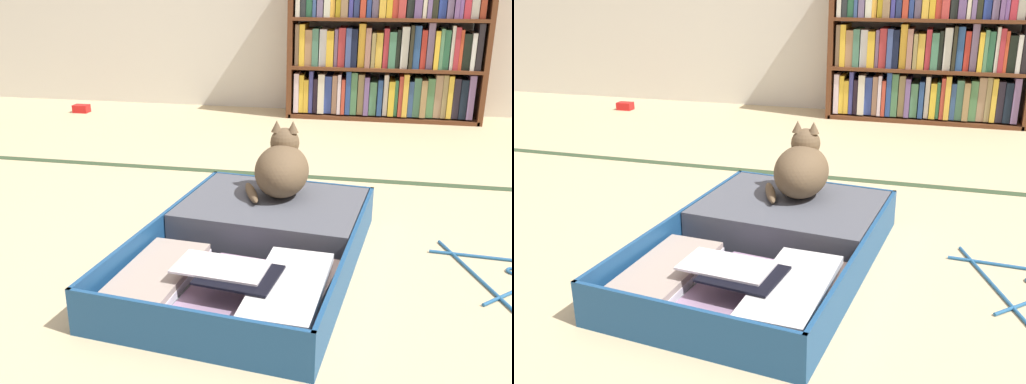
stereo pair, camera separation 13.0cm
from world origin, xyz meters
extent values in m
plane|color=#CEB98B|center=(0.00, 0.00, 0.00)|extent=(10.00, 10.00, 0.00)
cube|color=#32472C|center=(0.00, 0.95, 0.00)|extent=(4.80, 0.05, 0.00)
cube|color=brown|center=(-0.20, 2.24, 0.46)|extent=(0.03, 0.28, 0.92)
cube|color=brown|center=(0.95, 2.24, 0.46)|extent=(0.03, 0.28, 0.92)
cube|color=brown|center=(0.38, 2.24, 0.01)|extent=(1.15, 0.28, 0.02)
cube|color=brown|center=(0.38, 2.24, 0.31)|extent=(1.12, 0.28, 0.02)
cube|color=silver|center=(-0.16, 2.24, 0.16)|extent=(0.03, 0.23, 0.24)
cube|color=yellow|center=(-0.12, 2.25, 0.15)|extent=(0.03, 0.23, 0.23)
cube|color=gold|center=(-0.09, 2.25, 0.14)|extent=(0.03, 0.23, 0.20)
cube|color=#3A3E8B|center=(-0.06, 2.25, 0.16)|extent=(0.02, 0.23, 0.26)
cube|color=black|center=(-0.04, 2.24, 0.14)|extent=(0.02, 0.23, 0.21)
cube|color=beige|center=(0.00, 2.23, 0.16)|extent=(0.04, 0.23, 0.24)
cube|color=#2F4397|center=(0.04, 2.25, 0.15)|extent=(0.04, 0.23, 0.23)
cube|color=#A1775F|center=(0.08, 2.24, 0.15)|extent=(0.03, 0.23, 0.24)
cube|color=silver|center=(0.11, 2.23, 0.16)|extent=(0.02, 0.23, 0.24)
cube|color=#BD4230|center=(0.14, 2.23, 0.14)|extent=(0.02, 0.23, 0.21)
cube|color=#27458A|center=(0.17, 2.24, 0.17)|extent=(0.03, 0.23, 0.26)
cube|color=#45784E|center=(0.20, 2.24, 0.16)|extent=(0.04, 0.23, 0.26)
cube|color=#998455|center=(0.24, 2.25, 0.16)|extent=(0.04, 0.23, 0.25)
cube|color=slate|center=(0.28, 2.23, 0.15)|extent=(0.03, 0.23, 0.23)
cube|color=#4A8259|center=(0.32, 2.25, 0.14)|extent=(0.04, 0.23, 0.20)
cube|color=navy|center=(0.36, 2.24, 0.14)|extent=(0.03, 0.23, 0.22)
cube|color=beige|center=(0.39, 2.25, 0.16)|extent=(0.03, 0.23, 0.25)
cube|color=gold|center=(0.43, 2.24, 0.14)|extent=(0.04, 0.23, 0.21)
cube|color=#398B5D|center=(0.46, 2.25, 0.14)|extent=(0.02, 0.23, 0.22)
cube|color=#B43F31|center=(0.48, 2.24, 0.16)|extent=(0.02, 0.23, 0.24)
cube|color=gold|center=(0.51, 2.23, 0.16)|extent=(0.03, 0.23, 0.26)
cube|color=#2E4C80|center=(0.54, 2.24, 0.14)|extent=(0.03, 0.23, 0.21)
cube|color=#44785C|center=(0.58, 2.25, 0.15)|extent=(0.04, 0.23, 0.24)
cube|color=#9E8050|center=(0.62, 2.23, 0.15)|extent=(0.03, 0.23, 0.22)
cube|color=#4A7F4D|center=(0.66, 2.25, 0.15)|extent=(0.04, 0.23, 0.24)
cube|color=#A28261|center=(0.70, 2.25, 0.16)|extent=(0.04, 0.23, 0.26)
cube|color=#988655|center=(0.74, 2.25, 0.16)|extent=(0.03, 0.23, 0.26)
cube|color=gold|center=(0.77, 2.24, 0.16)|extent=(0.03, 0.23, 0.25)
cube|color=#25212E|center=(0.81, 2.25, 0.15)|extent=(0.04, 0.23, 0.24)
cube|color=black|center=(0.85, 2.24, 0.15)|extent=(0.04, 0.23, 0.23)
cube|color=slate|center=(0.89, 2.23, 0.16)|extent=(0.04, 0.23, 0.26)
cube|color=brown|center=(0.38, 2.24, 0.60)|extent=(1.12, 0.28, 0.02)
cube|color=#907659|center=(-0.16, 2.25, 0.45)|extent=(0.02, 0.23, 0.25)
cube|color=yellow|center=(-0.13, 2.24, 0.45)|extent=(0.03, 0.23, 0.25)
cube|color=#A07754|center=(-0.09, 2.24, 0.43)|extent=(0.04, 0.23, 0.22)
cube|color=#457A61|center=(-0.05, 2.24, 0.44)|extent=(0.04, 0.23, 0.22)
cube|color=silver|center=(0.00, 2.25, 0.43)|extent=(0.04, 0.23, 0.22)
cube|color=gold|center=(0.04, 2.24, 0.43)|extent=(0.04, 0.23, 0.21)
cube|color=slate|center=(0.08, 2.25, 0.43)|extent=(0.02, 0.23, 0.22)
cube|color=#AC3235|center=(0.11, 2.24, 0.44)|extent=(0.04, 0.23, 0.23)
cube|color=#3B4E8B|center=(0.15, 2.24, 0.44)|extent=(0.03, 0.23, 0.23)
cube|color=black|center=(0.19, 2.24, 0.44)|extent=(0.03, 0.23, 0.22)
cube|color=gold|center=(0.23, 2.25, 0.45)|extent=(0.04, 0.23, 0.25)
cube|color=#A06F5F|center=(0.27, 2.23, 0.44)|extent=(0.03, 0.23, 0.23)
cube|color=#94824B|center=(0.30, 2.23, 0.43)|extent=(0.02, 0.23, 0.21)
cube|color=gold|center=(0.34, 2.25, 0.43)|extent=(0.04, 0.23, 0.20)
cube|color=#AB2D37|center=(0.38, 2.25, 0.44)|extent=(0.03, 0.23, 0.23)
cube|color=#437E5F|center=(0.41, 2.24, 0.43)|extent=(0.04, 0.23, 0.21)
cube|color=black|center=(0.45, 2.25, 0.44)|extent=(0.02, 0.23, 0.22)
cube|color=silver|center=(0.48, 2.24, 0.44)|extent=(0.04, 0.23, 0.24)
cube|color=#29281C|center=(0.52, 2.23, 0.45)|extent=(0.02, 0.23, 0.25)
cube|color=#2A508C|center=(0.55, 2.25, 0.45)|extent=(0.04, 0.23, 0.25)
cube|color=#B93026|center=(0.59, 2.25, 0.44)|extent=(0.03, 0.23, 0.22)
cube|color=slate|center=(0.63, 2.25, 0.46)|extent=(0.04, 0.23, 0.26)
cube|color=yellow|center=(0.67, 2.23, 0.43)|extent=(0.03, 0.23, 0.22)
cube|color=#4C835A|center=(0.69, 2.23, 0.44)|extent=(0.02, 0.23, 0.23)
cube|color=#337352|center=(0.72, 2.25, 0.44)|extent=(0.03, 0.23, 0.23)
cube|color=silver|center=(0.75, 2.24, 0.45)|extent=(0.02, 0.23, 0.25)
cube|color=#AC2D36|center=(0.78, 2.24, 0.45)|extent=(0.03, 0.23, 0.24)
cube|color=#C34426|center=(0.80, 2.24, 0.44)|extent=(0.02, 0.23, 0.23)
cube|color=black|center=(0.84, 2.25, 0.43)|extent=(0.04, 0.23, 0.21)
cube|color=silver|center=(0.87, 2.24, 0.43)|extent=(0.02, 0.23, 0.21)
cube|color=#242127|center=(0.90, 2.23, 0.46)|extent=(0.03, 0.23, 0.27)
cube|color=navy|center=(-0.04, -0.18, 0.01)|extent=(0.66, 0.55, 0.01)
cube|color=navy|center=(-0.06, -0.42, 0.06)|extent=(0.60, 0.08, 0.13)
cube|color=navy|center=(-0.33, -0.15, 0.06)|extent=(0.07, 0.48, 0.13)
cube|color=navy|center=(0.26, -0.22, 0.06)|extent=(0.07, 0.48, 0.13)
cube|color=#4E4B5E|center=(-0.04, -0.18, 0.02)|extent=(0.63, 0.52, 0.01)
cube|color=navy|center=(0.02, 0.29, 0.01)|extent=(0.66, 0.55, 0.01)
cube|color=navy|center=(0.04, 0.53, 0.06)|extent=(0.60, 0.08, 0.13)
cube|color=navy|center=(-0.28, 0.33, 0.06)|extent=(0.07, 0.48, 0.13)
cube|color=navy|center=(0.31, 0.26, 0.06)|extent=(0.07, 0.48, 0.13)
cube|color=#4E4B5E|center=(0.02, 0.29, 0.02)|extent=(0.63, 0.52, 0.01)
cylinder|color=black|center=(-0.01, 0.06, 0.02)|extent=(0.59, 0.08, 0.02)
cube|color=slate|center=(-0.22, -0.17, 0.03)|extent=(0.22, 0.42, 0.02)
cube|color=silver|center=(-0.22, -0.16, 0.05)|extent=(0.20, 0.39, 0.02)
cube|color=#A9978A|center=(-0.22, -0.17, 0.07)|extent=(0.20, 0.40, 0.02)
cube|color=silver|center=(-0.04, -0.18, 0.03)|extent=(0.22, 0.39, 0.02)
cube|color=#9D7C9D|center=(-0.04, -0.19, 0.04)|extent=(0.23, 0.43, 0.02)
cube|color=#79765A|center=(0.15, -0.20, 0.03)|extent=(0.23, 0.41, 0.02)
cube|color=#9F7292|center=(0.15, -0.20, 0.05)|extent=(0.23, 0.42, 0.02)
cube|color=tan|center=(0.15, -0.20, 0.07)|extent=(0.23, 0.42, 0.02)
cube|color=silver|center=(0.14, -0.21, 0.09)|extent=(0.20, 0.39, 0.02)
cube|color=white|center=(-0.04, -0.18, 0.12)|extent=(0.25, 0.16, 0.01)
cube|color=black|center=(0.02, -0.21, 0.11)|extent=(0.22, 0.19, 0.01)
cube|color=#4F535C|center=(0.02, 0.29, 0.07)|extent=(0.62, 0.51, 0.11)
torus|color=white|center=(-0.06, 0.27, 0.12)|extent=(0.11, 0.11, 0.01)
cylinder|color=black|center=(-0.12, 0.53, 0.06)|extent=(0.02, 0.02, 0.11)
cylinder|color=black|center=(0.21, 0.50, 0.06)|extent=(0.02, 0.02, 0.11)
cube|color=yellow|center=(-0.22, -0.39, 0.09)|extent=(0.03, 0.01, 0.03)
cube|color=white|center=(-0.23, -0.39, 0.08)|extent=(0.03, 0.01, 0.02)
cube|color=white|center=(-0.22, -0.39, 0.10)|extent=(0.03, 0.01, 0.02)
ellipsoid|color=brown|center=(0.04, 0.35, 0.21)|extent=(0.18, 0.25, 0.17)
ellipsoid|color=brown|center=(0.04, 0.42, 0.17)|extent=(0.13, 0.09, 0.10)
sphere|color=brown|center=(0.04, 0.41, 0.30)|extent=(0.10, 0.10, 0.10)
cone|color=brown|center=(0.06, 0.41, 0.36)|extent=(0.04, 0.04, 0.04)
cone|color=brown|center=(0.01, 0.41, 0.36)|extent=(0.04, 0.04, 0.04)
sphere|color=gold|center=(0.05, 0.45, 0.30)|extent=(0.02, 0.02, 0.02)
sphere|color=gold|center=(0.02, 0.45, 0.30)|extent=(0.02, 0.02, 0.02)
ellipsoid|color=brown|center=(-0.06, 0.31, 0.14)|extent=(0.10, 0.19, 0.03)
cylinder|color=#265F93|center=(0.65, 0.13, 0.01)|extent=(0.17, 0.44, 0.01)
cylinder|color=#265F93|center=(0.66, 0.26, 0.01)|extent=(0.25, 0.03, 0.01)
cylinder|color=#265F93|center=(0.74, 0.04, 0.01)|extent=(0.19, 0.18, 0.01)
cube|color=red|center=(-1.56, 2.01, 0.03)|extent=(0.10, 0.07, 0.05)
camera|label=1|loc=(0.32, -1.50, 0.81)|focal=41.03mm
camera|label=2|loc=(0.45, -1.47, 0.81)|focal=41.03mm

